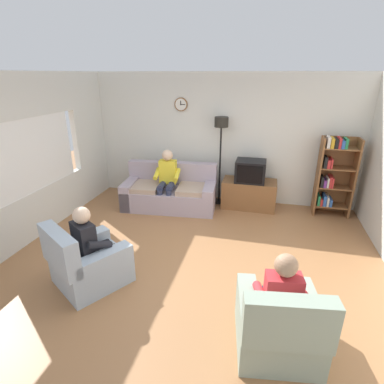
# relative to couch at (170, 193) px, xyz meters

# --- Properties ---
(ground_plane) EXTENTS (12.00, 12.00, 0.00)m
(ground_plane) POSITION_rel_couch_xyz_m (0.97, -1.86, -0.31)
(ground_plane) COLOR #9E6B42
(back_wall_assembly) EXTENTS (6.20, 0.17, 2.70)m
(back_wall_assembly) POSITION_rel_couch_xyz_m (0.96, 0.80, 1.04)
(back_wall_assembly) COLOR silver
(back_wall_assembly) RESTS_ON ground_plane
(left_wall_assembly) EXTENTS (0.12, 5.80, 2.70)m
(left_wall_assembly) POSITION_rel_couch_xyz_m (-1.89, -1.82, 1.03)
(left_wall_assembly) COLOR silver
(left_wall_assembly) RESTS_ON ground_plane
(couch) EXTENTS (1.97, 1.05, 0.90)m
(couch) POSITION_rel_couch_xyz_m (0.00, 0.00, 0.00)
(couch) COLOR #A899A8
(couch) RESTS_ON ground_plane
(tv_stand) EXTENTS (1.10, 0.56, 0.59)m
(tv_stand) POSITION_rel_couch_xyz_m (1.61, 0.40, -0.02)
(tv_stand) COLOR brown
(tv_stand) RESTS_ON ground_plane
(tv) EXTENTS (0.60, 0.49, 0.44)m
(tv) POSITION_rel_couch_xyz_m (1.61, 0.37, 0.49)
(tv) COLOR black
(tv) RESTS_ON tv_stand
(bookshelf) EXTENTS (0.68, 0.36, 1.57)m
(bookshelf) POSITION_rel_couch_xyz_m (3.19, 0.46, 0.52)
(bookshelf) COLOR brown
(bookshelf) RESTS_ON ground_plane
(floor_lamp) EXTENTS (0.28, 0.28, 1.85)m
(floor_lamp) POSITION_rel_couch_xyz_m (0.96, 0.49, 1.14)
(floor_lamp) COLOR black
(floor_lamp) RESTS_ON ground_plane
(armchair_near_window) EXTENTS (1.14, 1.17, 0.90)m
(armchair_near_window) POSITION_rel_couch_xyz_m (-0.29, -2.67, -0.02)
(armchair_near_window) COLOR #9EADBC
(armchair_near_window) RESTS_ON ground_plane
(armchair_near_bookshelf) EXTENTS (0.92, 0.99, 0.90)m
(armchair_near_bookshelf) POSITION_rel_couch_xyz_m (2.16, -3.14, -0.02)
(armchair_near_bookshelf) COLOR gray
(armchair_near_bookshelf) RESTS_ON ground_plane
(person_on_couch) EXTENTS (0.54, 0.56, 1.24)m
(person_on_couch) POSITION_rel_couch_xyz_m (-0.02, -0.11, 0.39)
(person_on_couch) COLOR yellow
(person_on_couch) RESTS_ON ground_plane
(person_in_left_armchair) EXTENTS (0.61, 0.64, 1.12)m
(person_in_left_armchair) POSITION_rel_couch_xyz_m (-0.24, -2.59, 0.29)
(person_in_left_armchair) COLOR black
(person_in_left_armchair) RESTS_ON ground_plane
(person_in_right_armchair) EXTENTS (0.55, 0.58, 1.12)m
(person_in_right_armchair) POSITION_rel_couch_xyz_m (2.14, -3.06, 0.29)
(person_in_right_armchair) COLOR red
(person_in_right_armchair) RESTS_ON ground_plane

